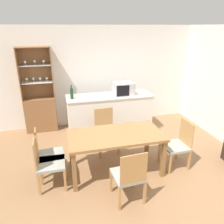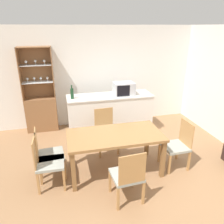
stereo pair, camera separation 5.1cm
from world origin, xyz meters
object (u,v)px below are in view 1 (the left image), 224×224
at_px(display_cabinet, 40,108).
at_px(dining_chair_side_left_near, 48,163).
at_px(dining_chair_side_left_far, 48,154).
at_px(wine_bottle, 72,93).
at_px(dining_table, 115,139).
at_px(dining_chair_head_near, 129,176).
at_px(microwave, 123,89).
at_px(dining_chair_side_right_near, 178,145).
at_px(dining_chair_head_far, 106,131).

relative_size(display_cabinet, dining_chair_side_left_near, 2.30).
relative_size(dining_chair_side_left_far, wine_bottle, 2.85).
relative_size(dining_chair_side_left_far, dining_chair_side_left_near, 1.00).
relative_size(display_cabinet, dining_table, 1.26).
bearing_deg(dining_chair_head_near, dining_chair_side_left_near, 147.52).
bearing_deg(dining_chair_side_left_near, microwave, 134.96).
bearing_deg(microwave, display_cabinet, 164.26).
bearing_deg(dining_chair_side_right_near, display_cabinet, 46.35).
xyz_separation_m(display_cabinet, dining_chair_head_near, (1.38, -2.90, -0.16)).
xyz_separation_m(dining_chair_side_left_near, wine_bottle, (0.55, 1.66, 0.65)).
height_order(dining_chair_side_left_far, dining_chair_side_left_near, same).
bearing_deg(dining_chair_side_right_near, microwave, 15.95).
xyz_separation_m(dining_chair_head_far, wine_bottle, (-0.61, 0.77, 0.65)).
distance_m(display_cabinet, dining_table, 2.54).
relative_size(display_cabinet, dining_chair_side_left_far, 2.30).
relative_size(microwave, wine_bottle, 1.50).
bearing_deg(microwave, dining_chair_head_near, -104.73).
distance_m(dining_chair_head_far, dining_chair_side_left_near, 1.47).
relative_size(dining_table, dining_chair_head_far, 1.83).
xyz_separation_m(dining_table, dining_chair_side_left_near, (-1.17, -0.13, -0.22)).
bearing_deg(display_cabinet, microwave, -15.74).
xyz_separation_m(dining_chair_head_far, dining_chair_side_left_far, (-1.17, -0.64, 0.00)).
bearing_deg(dining_chair_side_left_near, dining_chair_side_right_near, 91.43).
xyz_separation_m(dining_chair_head_near, microwave, (0.61, 2.34, 0.67)).
distance_m(dining_chair_head_near, dining_chair_head_far, 1.53).
bearing_deg(dining_chair_head_near, wine_bottle, 101.08).
distance_m(dining_chair_side_right_near, dining_chair_head_far, 1.47).
bearing_deg(dining_chair_head_near, dining_table, 86.27).
bearing_deg(display_cabinet, wine_bottle, -38.19).
bearing_deg(wine_bottle, dining_chair_head_near, -74.93).
relative_size(dining_chair_side_right_near, microwave, 1.91).
bearing_deg(dining_table, dining_chair_side_right_near, -6.11).
relative_size(dining_chair_head_far, dining_chair_side_left_near, 1.00).
bearing_deg(dining_chair_head_far, dining_chair_side_left_near, 33.18).
distance_m(display_cabinet, dining_chair_head_far, 1.95).
height_order(dining_chair_head_near, wine_bottle, wine_bottle).
bearing_deg(wine_bottle, display_cabinet, 141.81).
height_order(dining_table, dining_chair_side_right_near, dining_chair_side_right_near).
distance_m(dining_table, dining_chair_side_right_near, 1.20).
height_order(dining_chair_head_near, dining_chair_side_right_near, same).
relative_size(display_cabinet, dining_chair_head_near, 2.30).
bearing_deg(dining_chair_head_near, dining_chair_side_right_near, 24.67).
bearing_deg(dining_chair_side_left_far, dining_table, 79.49).
distance_m(dining_chair_side_right_near, dining_chair_side_left_near, 2.34).
relative_size(dining_table, dining_chair_side_right_near, 1.83).
bearing_deg(wine_bottle, dining_chair_side_left_near, -108.49).
bearing_deg(dining_table, dining_chair_side_left_near, -173.86).
relative_size(dining_table, dining_chair_side_left_near, 1.83).
xyz_separation_m(display_cabinet, dining_chair_side_left_far, (0.21, -2.01, -0.16)).
distance_m(microwave, wine_bottle, 1.23).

